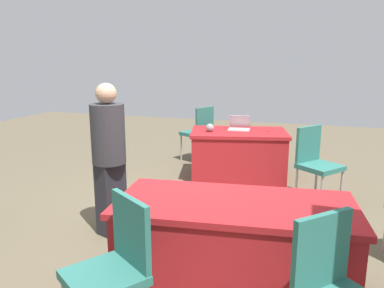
{
  "coord_description": "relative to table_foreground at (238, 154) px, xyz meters",
  "views": [
    {
      "loc": [
        -1.32,
        3.62,
        1.81
      ],
      "look_at": [
        -0.12,
        -0.19,
        0.9
      ],
      "focal_mm": 35.88,
      "sensor_mm": 36.0,
      "label": 1
    }
  ],
  "objects": [
    {
      "name": "scissors_red",
      "position": [
        -0.41,
        -0.16,
        0.36
      ],
      "size": [
        0.06,
        0.18,
        0.01
      ],
      "primitive_type": "cube",
      "rotation": [
        0.0,
        0.0,
        1.46
      ],
      "color": "red",
      "rests_on": "table_foreground"
    },
    {
      "name": "table_mid_left",
      "position": [
        -0.51,
        2.86,
        0.0
      ],
      "size": [
        1.91,
        1.04,
        0.73
      ],
      "rotation": [
        0.0,
        0.0,
        0.11
      ],
      "color": "#AD1E23",
      "rests_on": "ground"
    },
    {
      "name": "table_foreground",
      "position": [
        0.0,
        0.0,
        0.0
      ],
      "size": [
        1.57,
        1.15,
        0.73
      ],
      "rotation": [
        0.0,
        0.0,
        0.23
      ],
      "color": "#AD1E23",
      "rests_on": "ground"
    },
    {
      "name": "person_attendee_standing",
      "position": [
        0.9,
        2.26,
        0.5
      ],
      "size": [
        0.43,
        0.43,
        1.56
      ],
      "rotation": [
        0.0,
        0.0,
        1.23
      ],
      "color": "#26262D",
      "rests_on": "ground"
    },
    {
      "name": "ground_plane",
      "position": [
        0.29,
        1.97,
        -0.36
      ],
      "size": [
        14.4,
        14.4,
        0.0
      ],
      "primitive_type": "plane",
      "color": "brown"
    },
    {
      "name": "chair_tucked_right",
      "position": [
        0.09,
        3.66,
        0.18
      ],
      "size": [
        0.61,
        0.61,
        0.96
      ],
      "rotation": [
        0.0,
        0.0,
        -0.6
      ],
      "color": "#9E9993",
      "rests_on": "ground"
    },
    {
      "name": "chair_aisle",
      "position": [
        0.84,
        -0.73,
        0.2
      ],
      "size": [
        0.59,
        0.59,
        0.97
      ],
      "rotation": [
        0.0,
        0.0,
        4.24
      ],
      "color": "#9E9993",
      "rests_on": "ground"
    },
    {
      "name": "yarn_ball",
      "position": [
        0.4,
        0.18,
        0.42
      ],
      "size": [
        0.12,
        0.12,
        0.12
      ],
      "primitive_type": "sphere",
      "color": "gray",
      "rests_on": "table_foreground"
    },
    {
      "name": "chair_tucked_left",
      "position": [
        -1.11,
        0.75,
        0.19
      ],
      "size": [
        0.62,
        0.62,
        0.97
      ],
      "rotation": [
        0.0,
        0.0,
        0.9
      ],
      "color": "#9E9993",
      "rests_on": "ground"
    },
    {
      "name": "laptop_silver",
      "position": [
        0.02,
        -0.12,
        0.4
      ],
      "size": [
        0.34,
        0.32,
        0.21
      ],
      "rotation": [
        0.0,
        0.0,
        0.1
      ],
      "color": "silver",
      "rests_on": "table_foreground"
    }
  ]
}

